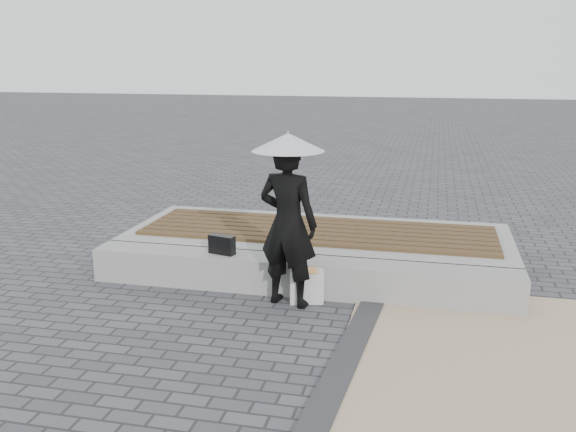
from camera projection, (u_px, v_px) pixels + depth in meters
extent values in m
plane|color=#4B4B50|center=(262.00, 352.00, 5.89)|extent=(80.00, 80.00, 0.00)
cube|color=#323234|center=(334.00, 385.00, 5.24)|extent=(0.61, 5.20, 0.04)
cube|color=gray|center=(299.00, 275.00, 7.35)|extent=(5.00, 0.45, 0.40)
cube|color=#979792|center=(318.00, 246.00, 8.48)|extent=(5.00, 2.00, 0.40)
imported|color=black|center=(288.00, 224.00, 6.82)|extent=(0.75, 0.58, 1.83)
cylinder|color=#A9AAAE|center=(288.00, 187.00, 6.73)|extent=(0.01, 0.01, 0.77)
cone|color=silver|center=(288.00, 142.00, 6.61)|extent=(0.77, 0.77, 0.19)
sphere|color=#A9AAAE|center=(288.00, 132.00, 6.58)|extent=(0.03, 0.03, 0.03)
cube|color=black|center=(222.00, 245.00, 7.47)|extent=(0.34, 0.19, 0.22)
cube|color=silver|center=(307.00, 286.00, 7.02)|extent=(0.40, 0.25, 0.39)
cube|color=#E84E43|center=(306.00, 271.00, 6.93)|extent=(0.31, 0.27, 0.01)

